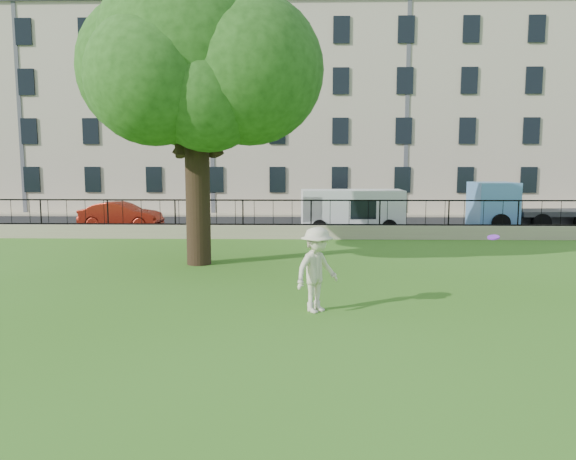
{
  "coord_description": "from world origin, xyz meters",
  "views": [
    {
      "loc": [
        -0.39,
        -12.49,
        3.51
      ],
      "look_at": [
        -0.8,
        3.5,
        1.47
      ],
      "focal_mm": 35.0,
      "sensor_mm": 36.0,
      "label": 1
    }
  ],
  "objects_px": {
    "tree": "(191,55)",
    "man": "(317,270)",
    "frisbee": "(493,237)",
    "red_sedan": "(121,215)",
    "blue_truck": "(529,206)",
    "white_van": "(352,211)"
  },
  "relations": [
    {
      "from": "tree",
      "to": "blue_truck",
      "type": "height_order",
      "value": "tree"
    },
    {
      "from": "frisbee",
      "to": "red_sedan",
      "type": "distance_m",
      "value": 20.26
    },
    {
      "from": "red_sedan",
      "to": "blue_truck",
      "type": "relative_size",
      "value": 0.72
    },
    {
      "from": "frisbee",
      "to": "white_van",
      "type": "relative_size",
      "value": 0.06
    },
    {
      "from": "man",
      "to": "blue_truck",
      "type": "relative_size",
      "value": 0.35
    },
    {
      "from": "tree",
      "to": "man",
      "type": "distance_m",
      "value": 9.14
    },
    {
      "from": "tree",
      "to": "frisbee",
      "type": "bearing_deg",
      "value": -35.31
    },
    {
      "from": "frisbee",
      "to": "blue_truck",
      "type": "relative_size",
      "value": 0.05
    },
    {
      "from": "red_sedan",
      "to": "blue_truck",
      "type": "bearing_deg",
      "value": -86.27
    },
    {
      "from": "tree",
      "to": "man",
      "type": "relative_size",
      "value": 5.19
    },
    {
      "from": "man",
      "to": "frisbee",
      "type": "relative_size",
      "value": 7.29
    },
    {
      "from": "blue_truck",
      "to": "frisbee",
      "type": "bearing_deg",
      "value": -118.99
    },
    {
      "from": "tree",
      "to": "red_sedan",
      "type": "xyz_separation_m",
      "value": [
        -5.56,
        9.4,
        -6.13
      ]
    },
    {
      "from": "man",
      "to": "white_van",
      "type": "distance_m",
      "value": 14.41
    },
    {
      "from": "blue_truck",
      "to": "tree",
      "type": "bearing_deg",
      "value": -152.19
    },
    {
      "from": "frisbee",
      "to": "red_sedan",
      "type": "bearing_deg",
      "value": 131.95
    },
    {
      "from": "red_sedan",
      "to": "white_van",
      "type": "relative_size",
      "value": 0.84
    },
    {
      "from": "frisbee",
      "to": "blue_truck",
      "type": "bearing_deg",
      "value": 65.7
    },
    {
      "from": "tree",
      "to": "red_sedan",
      "type": "distance_m",
      "value": 12.53
    },
    {
      "from": "white_van",
      "to": "blue_truck",
      "type": "distance_m",
      "value": 8.85
    },
    {
      "from": "white_van",
      "to": "blue_truck",
      "type": "bearing_deg",
      "value": 3.82
    },
    {
      "from": "man",
      "to": "frisbee",
      "type": "xyz_separation_m",
      "value": [
        4.05,
        0.21,
        0.74
      ]
    }
  ]
}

